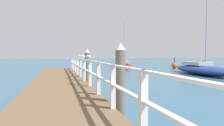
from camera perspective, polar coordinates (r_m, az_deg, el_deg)
pier_deck at (r=9.46m, az=-15.88°, el=-6.69°), size 2.62×18.37×0.38m
pier_railing at (r=9.44m, az=-8.47°, el=-1.39°), size 0.12×16.89×1.08m
dock_piling_near at (r=5.16m, az=2.59°, el=-4.97°), size 0.29×0.29×2.02m
dock_piling_far at (r=11.06m, az=-7.62°, el=-0.95°), size 0.29×0.29×2.02m
seagull_foreground at (r=7.95m, az=-7.06°, el=1.84°), size 0.22×0.47×0.21m
seagull_background at (r=10.05m, az=-9.02°, el=1.98°), size 0.48×0.21×0.21m
boat_1 at (r=17.68m, az=25.96°, el=-1.75°), size 3.07×7.15×7.51m
boat_2 at (r=23.05m, az=3.96°, el=-0.69°), size 3.24×5.52×5.94m
channel_buoy at (r=23.94m, az=18.58°, el=-0.75°), size 0.70×0.70×1.40m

